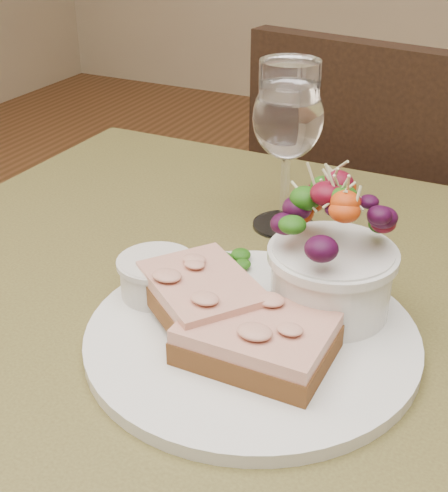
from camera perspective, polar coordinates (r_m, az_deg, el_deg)
The scene contains 9 objects.
cafe_table at distance 0.69m, azimuth 0.08°, elevation -13.16°, with size 0.80×0.80×0.75m.
chair_far at distance 1.40m, azimuth 13.47°, elevation -7.85°, with size 0.48×0.48×0.90m.
dinner_plate at distance 0.59m, azimuth 2.33°, elevation -7.58°, with size 0.29×0.29×0.01m, color white.
sandwich_front at distance 0.55m, azimuth 2.75°, elevation -7.71°, with size 0.12×0.09×0.03m.
sandwich_back at distance 0.59m, azimuth -1.84°, elevation -4.06°, with size 0.14×0.13×0.03m.
ramekin at distance 0.63m, azimuth -5.63°, elevation -2.41°, with size 0.07×0.07×0.04m.
salad_bowl at distance 0.59m, azimuth 9.08°, elevation -0.43°, with size 0.10×0.10×0.13m.
garnish at distance 0.68m, azimuth -0.37°, elevation -1.14°, with size 0.05×0.04×0.02m.
wine_glass at distance 0.74m, azimuth 5.34°, elevation 10.19°, with size 0.08×0.08×0.18m.
Camera 1 is at (0.23, -0.46, 1.11)m, focal length 50.00 mm.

